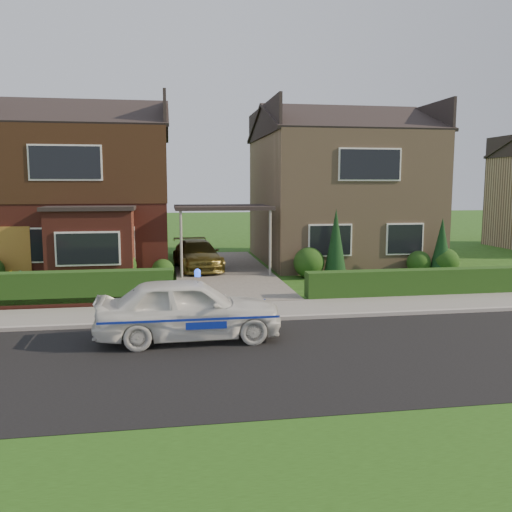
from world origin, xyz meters
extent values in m
plane|color=#214412|center=(0.00, 0.00, 0.00)|extent=(120.00, 120.00, 0.00)
cube|color=black|center=(0.00, 0.00, 0.00)|extent=(60.00, 6.00, 0.02)
cube|color=#9E9993|center=(0.00, 3.05, 0.06)|extent=(60.00, 0.16, 0.12)
cube|color=slate|center=(0.00, 4.10, 0.05)|extent=(60.00, 2.00, 0.10)
cube|color=#214412|center=(0.00, -5.00, 0.00)|extent=(60.00, 4.00, 0.01)
cube|color=#666059|center=(0.00, 11.00, 0.06)|extent=(3.80, 12.00, 0.12)
cube|color=maroon|center=(-5.80, 14.00, 2.90)|extent=(7.20, 8.00, 5.80)
cube|color=white|center=(-7.38, 9.98, 1.40)|extent=(1.80, 0.08, 1.30)
cube|color=white|center=(-4.22, 9.98, 1.40)|extent=(1.60, 0.08, 1.30)
cube|color=white|center=(-5.80, 9.98, 4.40)|extent=(2.60, 0.08, 1.30)
cube|color=black|center=(-5.80, 14.00, 4.35)|extent=(7.26, 8.06, 2.90)
cube|color=maroon|center=(-4.94, 9.30, 1.35)|extent=(3.00, 1.40, 2.70)
cube|color=black|center=(-4.94, 9.30, 2.77)|extent=(3.20, 1.60, 0.14)
cube|color=#96795B|center=(5.80, 14.00, 2.90)|extent=(7.20, 8.00, 5.80)
cube|color=white|center=(4.22, 9.98, 1.40)|extent=(1.80, 0.08, 1.30)
cube|color=white|center=(7.38, 9.98, 1.40)|extent=(1.60, 0.08, 1.30)
cube|color=white|center=(5.80, 9.98, 4.40)|extent=(2.60, 0.08, 1.30)
cube|color=black|center=(0.00, 11.00, 2.70)|extent=(3.80, 3.00, 0.14)
cylinder|color=gray|center=(-1.70, 9.60, 1.35)|extent=(0.10, 0.10, 2.70)
cylinder|color=gray|center=(1.70, 9.60, 1.35)|extent=(0.10, 0.10, 2.70)
cube|color=maroon|center=(-5.80, 5.30, 0.18)|extent=(7.70, 0.25, 0.36)
cube|color=black|center=(-5.80, 5.45, 0.00)|extent=(7.50, 0.55, 0.90)
cube|color=black|center=(5.80, 5.35, 0.00)|extent=(7.50, 0.55, 0.80)
sphere|color=black|center=(-4.00, 9.30, 0.66)|extent=(1.32, 1.32, 1.32)
sphere|color=black|center=(-2.40, 9.60, 0.42)|extent=(0.84, 0.84, 0.84)
sphere|color=black|center=(3.20, 9.40, 0.60)|extent=(1.20, 1.20, 1.20)
sphere|color=black|center=(7.80, 9.50, 0.48)|extent=(0.96, 0.96, 0.96)
sphere|color=black|center=(8.80, 9.20, 0.54)|extent=(1.08, 1.08, 1.08)
cone|color=black|center=(4.20, 9.20, 1.30)|extent=(0.90, 0.90, 2.60)
cone|color=black|center=(8.60, 9.20, 1.10)|extent=(0.90, 0.90, 2.20)
imported|color=silver|center=(-1.74, 1.64, 0.73)|extent=(1.83, 4.33, 1.46)
sphere|color=#193FF2|center=(-1.52, 1.64, 1.54)|extent=(0.17, 0.17, 0.17)
cube|color=navy|center=(-1.74, 0.77, 0.67)|extent=(3.95, 0.01, 0.05)
cube|color=navy|center=(-1.74, 2.51, 0.67)|extent=(3.95, 0.01, 0.05)
ellipsoid|color=black|center=(-2.94, 1.54, 1.02)|extent=(0.22, 0.17, 0.21)
sphere|color=white|center=(-2.93, 1.48, 1.01)|extent=(0.11, 0.11, 0.11)
sphere|color=black|center=(-2.92, 1.52, 1.16)|extent=(0.13, 0.13, 0.13)
cone|color=black|center=(-2.97, 1.53, 1.22)|extent=(0.04, 0.04, 0.05)
cone|color=black|center=(-2.88, 1.53, 1.22)|extent=(0.04, 0.04, 0.05)
imported|color=brown|center=(-1.00, 11.58, 0.71)|extent=(2.13, 4.25, 1.19)
imported|color=gray|center=(-6.91, 7.48, 0.41)|extent=(0.51, 0.44, 0.82)
imported|color=gray|center=(-7.67, 8.70, 0.33)|extent=(0.47, 0.45, 0.67)
imported|color=gray|center=(-2.76, 6.60, 0.38)|extent=(0.43, 0.43, 0.77)
camera|label=1|loc=(-2.19, -10.78, 3.61)|focal=38.00mm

